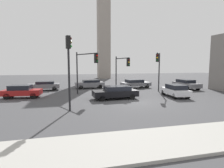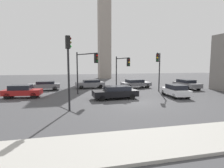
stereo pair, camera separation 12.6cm
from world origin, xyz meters
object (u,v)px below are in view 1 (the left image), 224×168
traffic_light_2 (122,66)px  car_2 (44,85)px  traffic_light_0 (69,60)px  car_3 (175,90)px  traffic_light_3 (86,64)px  car_5 (116,92)px  car_1 (186,84)px  car_6 (135,83)px  car_0 (22,91)px  car_4 (90,84)px  traffic_light_1 (158,64)px

traffic_light_2 → car_2: size_ratio=1.10×
traffic_light_0 → car_3: 12.92m
traffic_light_3 → car_5: size_ratio=1.07×
car_1 → car_5: 13.60m
traffic_light_3 → car_5: traffic_light_3 is taller
car_1 → car_6: (-7.18, 2.78, -0.03)m
traffic_light_2 → car_6: size_ratio=1.03×
traffic_light_3 → car_6: traffic_light_3 is taller
traffic_light_2 → car_0: traffic_light_2 is taller
traffic_light_0 → car_2: (-3.48, 12.69, -3.39)m
car_0 → car_2: (1.68, 5.62, -0.05)m
traffic_light_0 → car_0: (-5.16, 7.07, -3.34)m
traffic_light_2 → car_6: bearing=128.2°
traffic_light_2 → car_4: (-3.77, 4.69, -2.75)m
traffic_light_0 → car_3: traffic_light_0 is taller
traffic_light_1 → traffic_light_2: traffic_light_1 is taller
traffic_light_3 → car_2: bearing=-164.7°
traffic_light_3 → car_3: (9.97, -2.93, -3.01)m
car_3 → traffic_light_3: bearing=77.3°
traffic_light_0 → car_3: (11.93, 3.67, -3.36)m
car_5 → car_0: bearing=-19.4°
car_0 → car_6: 16.19m
car_3 → car_4: (-8.72, 9.72, -0.03)m
traffic_light_1 → car_4: 10.91m
car_0 → traffic_light_0: bearing=-48.2°
car_2 → car_3: (15.40, -9.02, 0.03)m
car_2 → car_6: (13.71, -0.61, 0.02)m
traffic_light_3 → car_4: traffic_light_3 is taller
car_0 → car_5: 10.50m
traffic_light_1 → traffic_light_2: (-4.34, 1.94, -0.32)m
car_4 → car_6: (7.03, -1.31, 0.02)m
traffic_light_1 → traffic_light_3: 9.36m
car_0 → car_2: bearing=79.1°
car_5 → traffic_light_3: bearing=-43.9°
traffic_light_2 → traffic_light_3: 5.45m
traffic_light_2 → car_1: bearing=85.4°
traffic_light_2 → car_5: traffic_light_2 is taller
traffic_light_0 → car_1: size_ratio=1.26×
car_2 → traffic_light_3: bearing=129.8°
traffic_light_1 → car_6: traffic_light_1 is taller
traffic_light_2 → car_3: size_ratio=1.17×
traffic_light_1 → car_6: size_ratio=1.12×
car_2 → car_4: same height
car_1 → car_0: bearing=-85.1°
traffic_light_3 → car_3: 10.82m
car_1 → car_6: 7.70m
traffic_light_2 → car_4: size_ratio=1.07×
car_6 → car_1: bearing=-26.5°
traffic_light_0 → car_5: 7.16m
car_2 → car_1: bearing=168.8°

